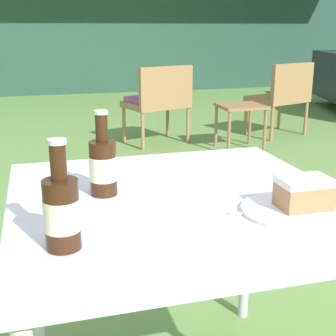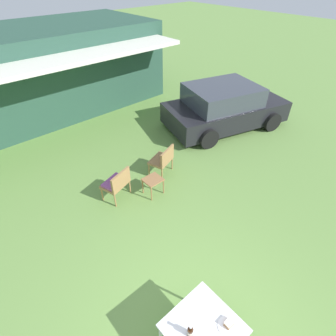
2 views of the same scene
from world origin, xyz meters
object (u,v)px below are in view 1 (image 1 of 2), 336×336
patio_table (178,217)px  cake_on_plate (298,200)px  cola_bottle_near (103,165)px  cola_bottle_far (62,211)px  wicker_chair_cushioned (159,99)px  wicker_chair_plain (283,94)px  garden_side_table (241,111)px

patio_table → cake_on_plate: bearing=-36.5°
cake_on_plate → cola_bottle_near: cola_bottle_near is taller
cola_bottle_far → cake_on_plate: bearing=4.7°
patio_table → cake_on_plate: cake_on_plate is taller
wicker_chair_cushioned → cola_bottle_near: size_ratio=3.42×
cake_on_plate → cola_bottle_near: size_ratio=1.07×
wicker_chair_plain → garden_side_table: size_ratio=1.80×
garden_side_table → cola_bottle_far: bearing=-120.0°
wicker_chair_cushioned → cake_on_plate: 3.65m
cola_bottle_near → garden_side_table: bearing=59.3°
patio_table → wicker_chair_cushioned: bearing=76.3°
cola_bottle_near → patio_table: bearing=-19.6°
garden_side_table → wicker_chair_cushioned: bearing=148.3°
garden_side_table → patio_table: 3.36m
wicker_chair_plain → cola_bottle_near: (-2.40, -3.32, 0.33)m
wicker_chair_cushioned → cola_bottle_near: cola_bottle_near is taller
garden_side_table → cola_bottle_near: cola_bottle_near is taller
patio_table → cola_bottle_far: (-0.32, -0.23, 0.15)m
garden_side_table → cola_bottle_near: 3.41m
garden_side_table → cola_bottle_far: cola_bottle_far is taller
garden_side_table → cola_bottle_far: 3.73m
garden_side_table → cola_bottle_near: bearing=-120.7°
cola_bottle_near → cola_bottle_far: same height
cake_on_plate → cola_bottle_far: (-0.57, -0.05, 0.05)m
patio_table → cola_bottle_near: bearing=160.4°
wicker_chair_cushioned → cake_on_plate: bearing=63.4°
garden_side_table → wicker_chair_plain: bearing=31.7°
wicker_chair_cushioned → garden_side_table: (0.70, -0.44, -0.09)m
wicker_chair_plain → cola_bottle_near: 4.11m
cola_bottle_near → wicker_chair_cushioned: bearing=73.0°
cola_bottle_near → cola_bottle_far: 0.33m
cola_bottle_near → cake_on_plate: bearing=-29.9°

